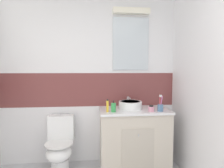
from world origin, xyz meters
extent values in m
cube|color=white|center=(0.00, 2.45, 0.42)|extent=(3.20, 0.10, 0.85)
cube|color=brown|center=(0.00, 2.45, 1.10)|extent=(3.20, 0.10, 0.50)
cube|color=white|center=(0.00, 2.45, 1.93)|extent=(3.20, 0.10, 1.15)
cube|color=silver|center=(0.63, 2.39, 1.79)|extent=(0.54, 0.02, 0.78)
cube|color=white|center=(0.63, 2.35, 2.26)|extent=(0.55, 0.10, 0.08)
cube|color=beige|center=(0.63, 2.13, 0.41)|extent=(0.94, 0.54, 0.82)
cube|color=white|center=(0.63, 2.12, 0.83)|extent=(0.96, 0.56, 0.03)
cube|color=#B6AD9F|center=(0.63, 1.86, 0.37)|extent=(0.42, 0.01, 0.57)
cylinder|color=silver|center=(0.63, 1.84, 0.57)|extent=(0.02, 0.02, 0.03)
cylinder|color=white|center=(0.59, 2.17, 0.90)|extent=(0.33, 0.33, 0.11)
cylinder|color=#AFB1BA|center=(0.59, 2.17, 0.95)|extent=(0.27, 0.27, 0.01)
cylinder|color=silver|center=(0.59, 2.37, 0.92)|extent=(0.03, 0.03, 0.14)
cylinder|color=silver|center=(0.59, 2.27, 0.99)|extent=(0.02, 0.15, 0.02)
cylinder|color=white|center=(-0.40, 2.12, 0.09)|extent=(0.24, 0.24, 0.18)
ellipsoid|color=white|center=(-0.40, 2.08, 0.29)|extent=(0.34, 0.42, 0.22)
cylinder|color=white|center=(-0.40, 2.08, 0.41)|extent=(0.37, 0.37, 0.02)
cube|color=white|center=(-0.40, 2.29, 0.58)|extent=(0.36, 0.17, 0.35)
cylinder|color=silver|center=(-0.40, 2.29, 0.76)|extent=(0.04, 0.04, 0.02)
cylinder|color=#4C7299|center=(0.95, 1.95, 0.90)|extent=(0.08, 0.08, 0.09)
cylinder|color=#D872BF|center=(0.95, 1.94, 0.97)|extent=(0.03, 0.04, 0.18)
cube|color=white|center=(0.95, 1.94, 1.06)|extent=(0.02, 0.02, 0.03)
cylinder|color=#D83F4C|center=(0.94, 1.95, 0.97)|extent=(0.01, 0.02, 0.18)
cube|color=white|center=(0.94, 1.95, 1.06)|extent=(0.01, 0.02, 0.03)
cylinder|color=green|center=(0.33, 1.98, 0.91)|extent=(0.06, 0.06, 0.12)
cylinder|color=#262626|center=(0.33, 1.98, 0.98)|extent=(0.01, 0.01, 0.04)
cylinder|color=#262626|center=(0.33, 1.97, 1.00)|extent=(0.01, 0.02, 0.01)
cylinder|color=pink|center=(0.82, 1.96, 0.88)|extent=(0.08, 0.08, 0.06)
cylinder|color=black|center=(0.82, 1.96, 0.92)|extent=(0.05, 0.05, 0.02)
cylinder|color=yellow|center=(0.25, 1.99, 0.92)|extent=(0.03, 0.03, 0.15)
cylinder|color=black|center=(0.25, 1.99, 1.01)|extent=(0.02, 0.02, 0.02)
camera|label=1|loc=(0.07, -0.40, 1.39)|focal=29.84mm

